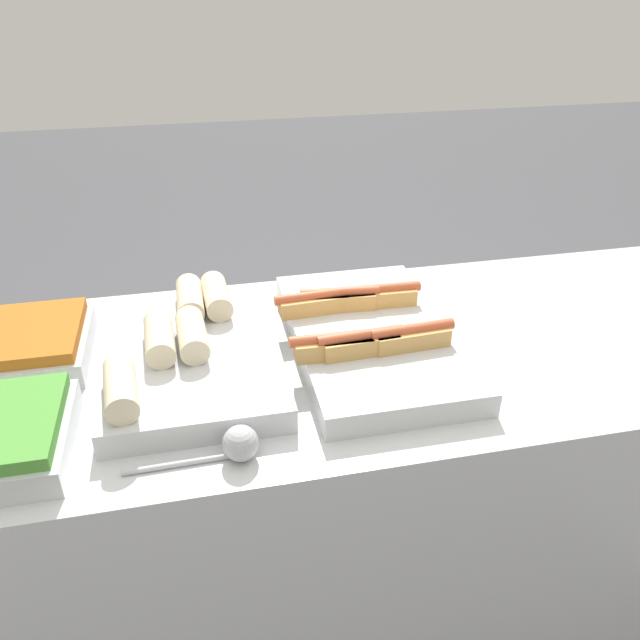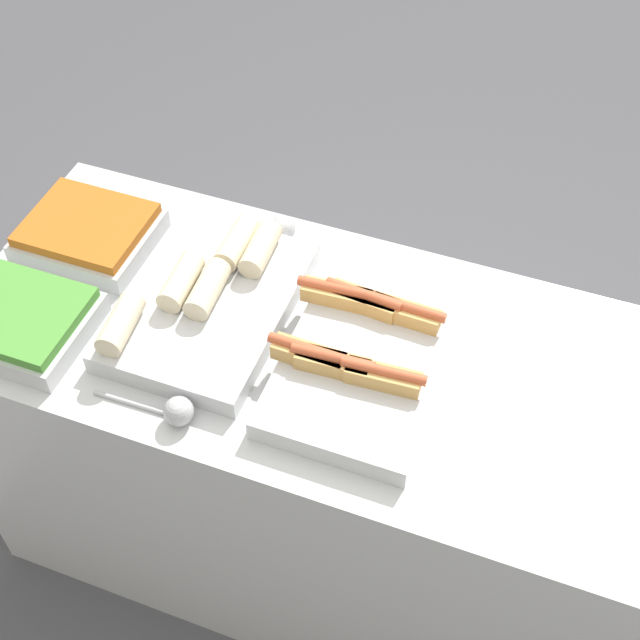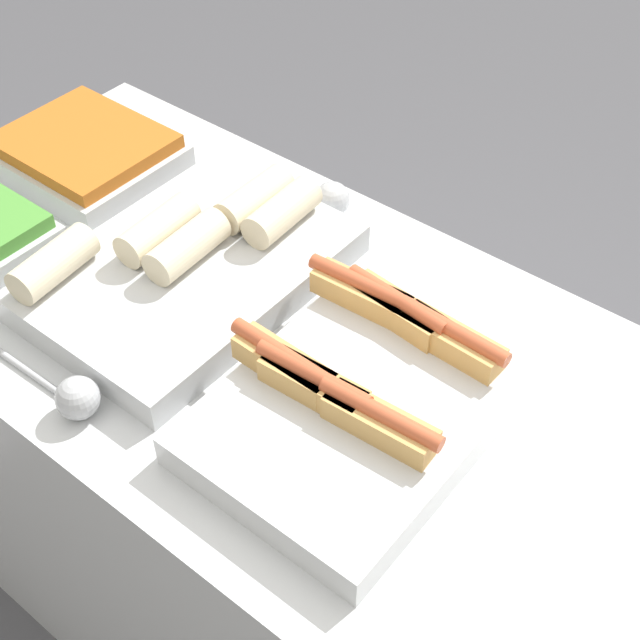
% 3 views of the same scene
% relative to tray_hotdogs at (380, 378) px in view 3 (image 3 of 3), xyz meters
% --- Properties ---
extents(counter, '(1.79, 0.70, 0.86)m').
position_rel_tray_hotdogs_xyz_m(counter, '(0.01, -0.00, -0.46)').
color(counter, silver).
rests_on(counter, ground_plane).
extents(tray_hotdogs, '(0.35, 0.54, 0.10)m').
position_rel_tray_hotdogs_xyz_m(tray_hotdogs, '(0.00, 0.00, 0.00)').
color(tray_hotdogs, silver).
rests_on(tray_hotdogs, counter).
extents(tray_wraps, '(0.33, 0.47, 0.11)m').
position_rel_tray_hotdogs_xyz_m(tray_wraps, '(-0.36, 0.01, 0.00)').
color(tray_wraps, silver).
rests_on(tray_wraps, counter).
extents(tray_side_back, '(0.29, 0.25, 0.07)m').
position_rel_tray_hotdogs_xyz_m(tray_side_back, '(-0.71, 0.10, 0.00)').
color(tray_side_back, silver).
rests_on(tray_side_back, counter).
extents(serving_spoon_near, '(0.22, 0.06, 0.06)m').
position_rel_tray_hotdogs_xyz_m(serving_spoon_near, '(-0.30, -0.27, -0.01)').
color(serving_spoon_near, '#B2B5BA').
rests_on(serving_spoon_near, counter).
extents(serving_spoon_far, '(0.21, 0.06, 0.06)m').
position_rel_tray_hotdogs_xyz_m(serving_spoon_far, '(-0.30, 0.27, -0.01)').
color(serving_spoon_far, '#B2B5BA').
rests_on(serving_spoon_far, counter).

